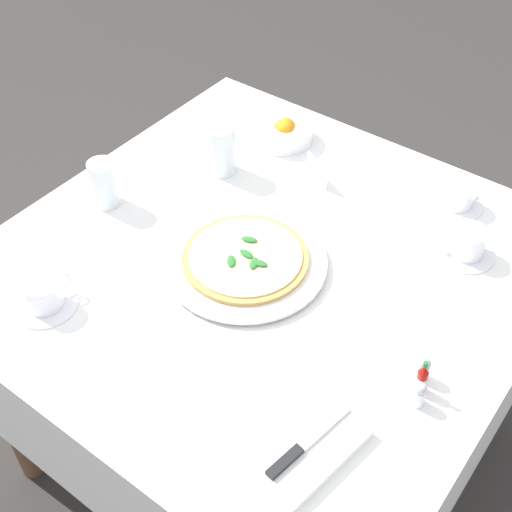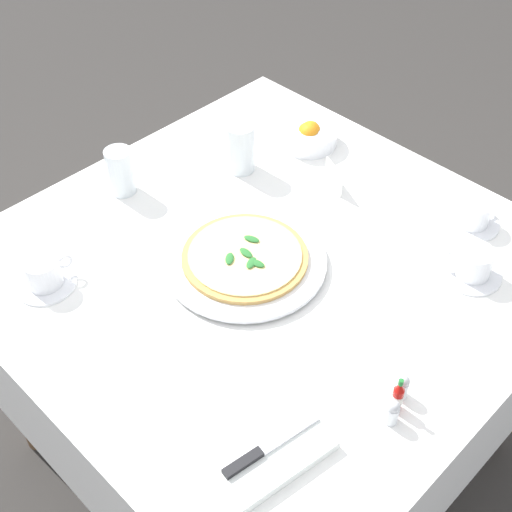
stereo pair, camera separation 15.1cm
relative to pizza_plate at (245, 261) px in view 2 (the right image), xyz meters
name	(u,v)px [view 2 (the right image)]	position (x,y,z in m)	size (l,w,h in m)	color
ground_plane	(264,440)	(0.04, -0.03, -0.75)	(8.00, 8.00, 0.00)	#33302D
dining_table	(266,301)	(0.04, -0.03, -0.14)	(1.12, 1.12, 0.74)	white
pizza_plate	(245,261)	(0.00, 0.00, 0.00)	(0.36, 0.36, 0.02)	white
pizza	(245,256)	(0.00, 0.00, 0.01)	(0.27, 0.27, 0.02)	tan
coffee_cup_far_left	(473,264)	(0.32, -0.37, 0.02)	(0.13, 0.13, 0.07)	white
coffee_cup_left_edge	(44,274)	(-0.34, 0.26, 0.02)	(0.13, 0.13, 0.07)	white
coffee_cup_far_right	(473,214)	(0.46, -0.28, 0.02)	(0.13, 0.13, 0.06)	white
water_glass_center_back	(121,174)	(-0.03, 0.39, 0.04)	(0.07, 0.07, 0.12)	white
water_glass_right_edge	(241,150)	(0.24, 0.25, 0.05)	(0.07, 0.07, 0.13)	white
napkin_folded	(266,452)	(-0.30, -0.36, 0.00)	(0.24, 0.16, 0.02)	white
dinner_knife	(267,447)	(-0.30, -0.36, 0.01)	(0.20, 0.05, 0.01)	silver
citrus_bowl	(309,135)	(0.44, 0.21, 0.02)	(0.15, 0.15, 0.06)	white
hot_sauce_bottle	(398,397)	(-0.07, -0.45, 0.02)	(0.02, 0.02, 0.08)	#B7140F
salt_shaker	(402,387)	(-0.04, -0.44, 0.01)	(0.03, 0.03, 0.06)	white
pepper_shaker	(392,413)	(-0.10, -0.46, 0.01)	(0.03, 0.03, 0.06)	white
menu_card	(334,177)	(0.34, 0.04, 0.02)	(0.04, 0.08, 0.06)	white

